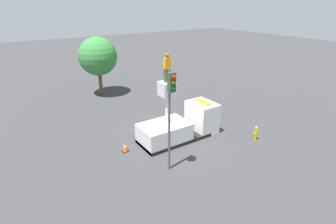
# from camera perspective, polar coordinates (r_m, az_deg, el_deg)

# --- Properties ---
(ground_plane) EXTENTS (120.00, 120.00, 0.00)m
(ground_plane) POSITION_cam_1_polar(r_m,az_deg,el_deg) (18.40, 1.34, -5.93)
(ground_plane) COLOR #38383A
(bucket_truck) EXTENTS (5.74, 2.23, 4.24)m
(bucket_truck) POSITION_cam_1_polar(r_m,az_deg,el_deg) (18.24, 2.66, -3.05)
(bucket_truck) COLOR black
(bucket_truck) RESTS_ON ground
(worker) EXTENTS (0.40, 0.26, 1.75)m
(worker) POSITION_cam_1_polar(r_m,az_deg,el_deg) (16.22, -0.23, 9.55)
(worker) COLOR brown
(worker) RESTS_ON bucket_truck
(traffic_light_pole) EXTENTS (0.34, 0.57, 5.86)m
(traffic_light_pole) POSITION_cam_1_polar(r_m,az_deg,el_deg) (13.38, 0.59, 2.13)
(traffic_light_pole) COLOR #515156
(traffic_light_pole) RESTS_ON ground
(fire_hydrant) EXTENTS (0.47, 0.23, 1.00)m
(fire_hydrant) POSITION_cam_1_polar(r_m,az_deg,el_deg) (19.11, 18.56, -4.39)
(fire_hydrant) COLOR gold
(fire_hydrant) RESTS_ON ground
(traffic_cone_rear) EXTENTS (0.41, 0.41, 0.64)m
(traffic_cone_rear) POSITION_cam_1_polar(r_m,az_deg,el_deg) (17.10, -9.33, -7.51)
(traffic_cone_rear) COLOR black
(traffic_cone_rear) RESTS_ON ground
(tree_left_bg) EXTENTS (3.75, 3.75, 5.79)m
(tree_left_bg) POSITION_cam_1_polar(r_m,az_deg,el_deg) (27.10, -15.03, 11.60)
(tree_left_bg) COLOR brown
(tree_left_bg) RESTS_ON ground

